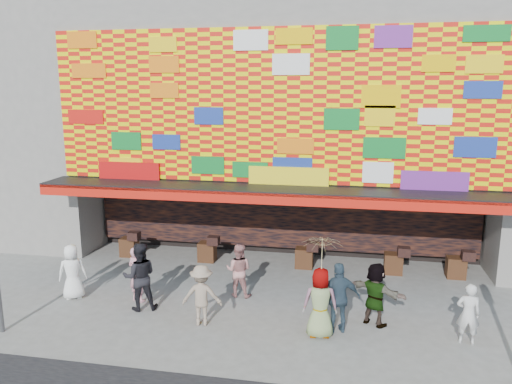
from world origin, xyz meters
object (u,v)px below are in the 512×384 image
(ped_b, at_px, (137,274))
(ped_c, at_px, (140,276))
(ped_a, at_px, (72,272))
(parasol, at_px, (322,255))
(ped_d, at_px, (202,295))
(ped_f, at_px, (375,294))
(ped_i, at_px, (239,270))
(ped_e, at_px, (339,298))
(ped_g, at_px, (320,303))
(ped_h, at_px, (468,314))

(ped_b, bearing_deg, ped_c, 141.99)
(ped_c, bearing_deg, ped_a, -30.29)
(ped_c, bearing_deg, ped_b, -80.44)
(ped_a, height_order, parasol, parasol)
(ped_a, distance_m, ped_d, 4.33)
(ped_f, relative_size, parasol, 0.92)
(ped_d, bearing_deg, ped_f, -175.77)
(ped_d, bearing_deg, ped_i, -111.94)
(ped_e, bearing_deg, ped_g, 22.54)
(ped_c, distance_m, ped_i, 2.89)
(ped_c, distance_m, parasol, 5.25)
(ped_b, distance_m, ped_d, 2.52)
(ped_a, xyz_separation_m, ped_e, (7.79, -0.63, 0.10))
(ped_b, xyz_separation_m, ped_f, (6.77, -0.22, 0.02))
(ped_a, xyz_separation_m, ped_f, (8.72, -0.05, 0.03))
(ped_d, distance_m, ped_i, 2.05)
(ped_c, height_order, parasol, parasol)
(ped_b, distance_m, ped_h, 8.98)
(ped_b, height_order, ped_g, ped_g)
(ped_a, height_order, ped_c, ped_c)
(ped_e, xyz_separation_m, ped_h, (3.11, -0.01, -0.15))
(ped_h, bearing_deg, ped_f, -11.38)
(ped_a, distance_m, ped_i, 4.91)
(ped_a, height_order, ped_h, ped_a)
(ped_a, height_order, ped_g, ped_g)
(ped_a, height_order, ped_e, ped_e)
(ped_a, bearing_deg, ped_h, 148.94)
(ped_b, bearing_deg, ped_e, -167.46)
(ped_e, height_order, ped_f, ped_e)
(ped_f, bearing_deg, ped_e, 63.81)
(ped_d, xyz_separation_m, ped_f, (4.48, 0.85, 0.03))
(ped_b, xyz_separation_m, ped_h, (8.94, -0.81, -0.06))
(ped_a, bearing_deg, ped_b, 157.36)
(ped_e, distance_m, ped_f, 1.10)
(ped_f, xyz_separation_m, ped_i, (-3.94, 1.13, -0.04))
(ped_c, relative_size, ped_f, 1.14)
(ped_g, xyz_separation_m, ped_i, (-2.55, 2.05, -0.09))
(parasol, bearing_deg, ped_g, 0.00)
(ped_b, height_order, ped_c, ped_c)
(ped_d, xyz_separation_m, ped_h, (6.66, 0.25, -0.05))
(ped_a, distance_m, ped_c, 2.29)
(ped_d, height_order, ped_f, ped_f)
(ped_g, bearing_deg, ped_f, -153.23)
(ped_c, xyz_separation_m, ped_f, (6.46, 0.28, -0.12))
(ped_d, bearing_deg, parasol, 172.10)
(ped_e, height_order, ped_i, ped_e)
(ped_i, bearing_deg, ped_c, 32.06)
(ped_c, bearing_deg, ped_f, 160.38)
(ped_d, height_order, parasol, parasol)
(ped_g, height_order, ped_i, ped_g)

